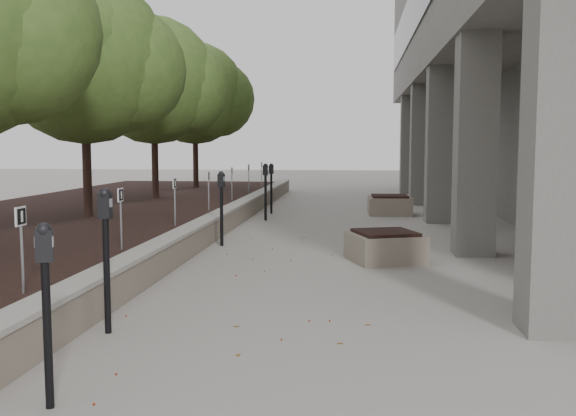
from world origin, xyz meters
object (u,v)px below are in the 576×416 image
at_px(parking_meter_2, 106,261).
at_px(crabapple_tree_3, 85,95).
at_px(crabapple_tree_5, 195,115).
at_px(planter_back, 390,205).
at_px(parking_meter_1, 47,316).
at_px(planter_front, 385,246).
at_px(parking_meter_3, 221,209).
at_px(parking_meter_4, 266,192).
at_px(crabapple_tree_4, 154,108).
at_px(parking_meter_5, 271,189).

bearing_deg(parking_meter_2, crabapple_tree_3, 117.37).
height_order(crabapple_tree_5, planter_back, crabapple_tree_5).
relative_size(crabapple_tree_3, planter_back, 4.48).
relative_size(parking_meter_1, planter_front, 1.27).
bearing_deg(planter_back, planter_front, -93.42).
xyz_separation_m(parking_meter_1, parking_meter_3, (-0.33, 8.04, 0.03)).
xyz_separation_m(crabapple_tree_5, parking_meter_4, (3.66, -7.07, -2.36)).
bearing_deg(crabapple_tree_3, planter_back, 34.14).
bearing_deg(crabapple_tree_5, crabapple_tree_4, -90.00).
xyz_separation_m(parking_meter_4, planter_front, (2.91, -5.80, -0.50)).
distance_m(crabapple_tree_4, planter_back, 7.58).
relative_size(crabapple_tree_5, parking_meter_3, 3.63).
bearing_deg(parking_meter_2, crabapple_tree_4, 108.23).
distance_m(parking_meter_2, parking_meter_4, 10.47).
bearing_deg(parking_meter_5, parking_meter_3, -81.18).
height_order(crabapple_tree_4, crabapple_tree_5, same).
relative_size(crabapple_tree_5, planter_front, 4.77).
distance_m(crabapple_tree_4, parking_meter_3, 7.69).
bearing_deg(parking_meter_3, crabapple_tree_5, 120.81).
relative_size(parking_meter_4, planter_back, 1.25).
xyz_separation_m(parking_meter_5, planter_front, (2.98, -7.51, -0.47)).
bearing_deg(parking_meter_3, crabapple_tree_3, 170.84).
height_order(parking_meter_2, parking_meter_3, parking_meter_2).
relative_size(parking_meter_2, planter_front, 1.38).
relative_size(parking_meter_4, planter_front, 1.34).
height_order(crabapple_tree_3, crabapple_tree_5, same).
height_order(parking_meter_2, planter_back, parking_meter_2).
bearing_deg(parking_meter_3, parking_meter_2, -75.45).
bearing_deg(planter_front, parking_meter_1, -113.15).
distance_m(parking_meter_1, parking_meter_2, 2.00).
bearing_deg(planter_back, parking_meter_5, -178.02).
height_order(crabapple_tree_3, parking_meter_5, crabapple_tree_3).
height_order(crabapple_tree_4, planter_back, crabapple_tree_4).
height_order(parking_meter_1, planter_back, parking_meter_1).
height_order(crabapple_tree_3, parking_meter_3, crabapple_tree_3).
distance_m(crabapple_tree_3, crabapple_tree_5, 10.00).
relative_size(crabapple_tree_4, parking_meter_3, 3.63).
relative_size(crabapple_tree_5, parking_meter_1, 3.77).
relative_size(crabapple_tree_5, parking_meter_5, 3.69).
xyz_separation_m(parking_meter_2, planter_back, (3.61, 12.30, -0.50)).
distance_m(crabapple_tree_4, parking_meter_1, 15.18).
distance_m(crabapple_tree_5, parking_meter_4, 8.31).
xyz_separation_m(parking_meter_3, parking_meter_5, (0.20, 6.12, -0.01)).
relative_size(crabapple_tree_5, parking_meter_2, 3.46).
relative_size(parking_meter_5, planter_front, 1.29).
distance_m(crabapple_tree_5, parking_meter_5, 6.87).
bearing_deg(planter_front, parking_meter_5, 111.62).
bearing_deg(crabapple_tree_5, crabapple_tree_3, -90.00).
height_order(crabapple_tree_3, parking_meter_2, crabapple_tree_3).
bearing_deg(parking_meter_3, crabapple_tree_4, 131.99).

